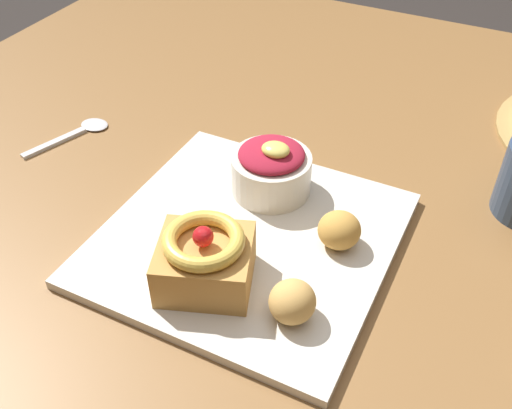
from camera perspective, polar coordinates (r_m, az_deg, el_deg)
The scene contains 7 objects.
dining_table at distance 0.83m, azimuth 9.63°, elevation -1.67°, with size 1.39×1.03×0.73m.
front_plate at distance 0.66m, azimuth -0.78°, elevation -3.27°, with size 0.31×0.31×0.01m, color silver.
cake_slice at distance 0.58m, azimuth -4.94°, elevation -5.21°, with size 0.11×0.11×0.07m.
berry_ramekin at distance 0.69m, azimuth 1.48°, elevation 3.42°, with size 0.09×0.09×0.07m.
fritter_front at distance 0.63m, azimuth 8.01°, elevation -2.45°, with size 0.05×0.05×0.04m, color gold.
fritter_middle at distance 0.56m, azimuth 3.51°, elevation -9.30°, with size 0.04×0.05×0.04m, color tan.
spoon at distance 0.87m, azimuth -16.76°, elevation 6.67°, with size 0.06×0.12×0.00m.
Camera 1 is at (0.15, -0.60, 1.19)m, focal length 41.61 mm.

